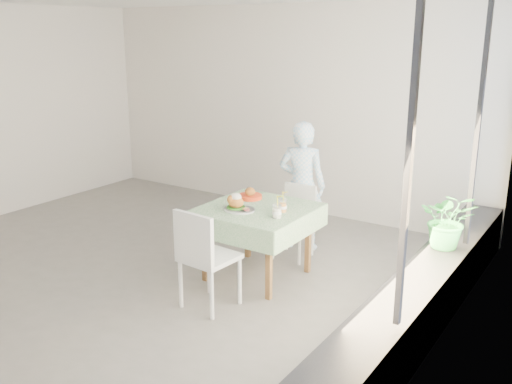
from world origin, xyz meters
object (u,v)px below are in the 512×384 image
Objects in this scene: cafe_table at (257,234)px; juice_cup_orange at (283,206)px; potted_plant at (448,220)px; chair_near at (209,277)px; main_dish at (237,205)px; diner at (302,186)px; chair_far at (293,236)px.

juice_cup_orange is at bearing 2.46° from cafe_table.
potted_plant reaches higher than cafe_table.
chair_near is 0.81m from main_dish.
chair_near is (0.00, -0.80, -0.17)m from cafe_table.
juice_cup_orange reaches higher than cafe_table.
diner is at bearing 167.30° from potted_plant.
diner is at bearing 103.50° from chair_far.
chair_far is 0.54× the size of diner.
potted_plant is (1.73, 0.57, 0.31)m from cafe_table.
chair_near is at bearing -91.69° from chair_far.
chair_near is 3.82× the size of juice_cup_orange.
cafe_table is at bearing 90.04° from chair_near.
juice_cup_orange is at bearing 70.78° from chair_near.
cafe_table is 0.82m from chair_near.
chair_far is at bearing 79.36° from main_dish.
cafe_table is 1.01m from diner.
juice_cup_orange is (0.28, 0.01, 0.34)m from cafe_table.
chair_near is at bearing -141.46° from potted_plant.
juice_cup_orange is 0.45× the size of potted_plant.
chair_far is at bearing 88.31° from chair_near.
cafe_table is 3.12× the size of main_dish.
juice_cup_orange reaches higher than chair_far.
chair_near reaches higher than cafe_table.
potted_plant is at bearing 18.34° from cafe_table.
cafe_table is at bearing -93.77° from chair_far.
chair_near is (-0.04, -1.47, 0.04)m from chair_far.
diner is 4.47× the size of main_dish.
potted_plant is at bearing -3.09° from chair_far.
diner reaches higher than potted_plant.
chair_near is 1.00m from juice_cup_orange.
main_dish is 1.35× the size of juice_cup_orange.
cafe_table is 4.23× the size of juice_cup_orange.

